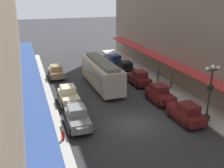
# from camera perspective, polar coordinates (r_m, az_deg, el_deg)

# --- Properties ---
(ground_plane) EXTENTS (200.00, 200.00, 0.00)m
(ground_plane) POSITION_cam_1_polar(r_m,az_deg,el_deg) (23.55, 4.77, -8.77)
(ground_plane) COLOR #2D2D30
(sidewalk_left) EXTENTS (3.00, 60.00, 0.15)m
(sidewalk_left) POSITION_cam_1_polar(r_m,az_deg,el_deg) (21.95, -13.89, -11.36)
(sidewalk_left) COLOR #B7B5AD
(sidewalk_left) RESTS_ON ground
(sidewalk_right) EXTENTS (3.00, 60.00, 0.15)m
(sidewalk_right) POSITION_cam_1_polar(r_m,az_deg,el_deg) (27.14, 19.55, -5.74)
(sidewalk_right) COLOR #B7B5AD
(sidewalk_right) RESTS_ON ground
(parked_car_0) EXTENTS (2.18, 4.28, 1.84)m
(parked_car_0) POSITION_cam_1_polar(r_m,az_deg,el_deg) (27.72, -9.42, -2.33)
(parked_car_0) COLOR beige
(parked_car_0) RESTS_ON ground
(parked_car_1) EXTENTS (2.23, 4.29, 1.84)m
(parked_car_1) POSITION_cam_1_polar(r_m,az_deg,el_deg) (24.39, 15.85, -5.97)
(parked_car_1) COLOR #591919
(parked_car_1) RESTS_ON ground
(parked_car_2) EXTENTS (2.18, 4.28, 1.84)m
(parked_car_2) POSITION_cam_1_polar(r_m,az_deg,el_deg) (36.23, -12.03, 2.72)
(parked_car_2) COLOR #997F5B
(parked_car_2) RESTS_ON ground
(parked_car_3) EXTENTS (2.22, 4.29, 1.84)m
(parked_car_3) POSITION_cam_1_polar(r_m,az_deg,el_deg) (22.86, -7.51, -7.12)
(parked_car_3) COLOR slate
(parked_car_3) RESTS_ON ground
(parked_car_4) EXTENTS (2.16, 4.27, 1.84)m
(parked_car_4) POSITION_cam_1_polar(r_m,az_deg,el_deg) (28.09, 10.38, -2.10)
(parked_car_4) COLOR #591919
(parked_car_4) RESTS_ON ground
(parked_car_5) EXTENTS (2.24, 4.30, 1.84)m
(parked_car_5) POSITION_cam_1_polar(r_m,az_deg,el_deg) (37.18, 2.93, 3.56)
(parked_car_5) COLOR black
(parked_car_5) RESTS_ON ground
(parked_car_6) EXTENTS (2.25, 4.30, 1.84)m
(parked_car_6) POSITION_cam_1_polar(r_m,az_deg,el_deg) (32.99, 5.86, 1.40)
(parked_car_6) COLOR #591919
(parked_car_6) RESTS_ON ground
(parked_car_7) EXTENTS (2.28, 4.31, 1.84)m
(parked_car_7) POSITION_cam_1_polar(r_m,az_deg,el_deg) (41.25, 0.54, 5.19)
(parked_car_7) COLOR #19234C
(parked_car_7) RESTS_ON ground
(streetcar) EXTENTS (2.70, 9.65, 3.46)m
(streetcar) POSITION_cam_1_polar(r_m,az_deg,el_deg) (31.57, -2.26, 2.49)
(streetcar) COLOR #ADA899
(streetcar) RESTS_ON ground
(lamp_post_with_clock) EXTENTS (1.42, 0.44, 5.16)m
(lamp_post_with_clock) POSITION_cam_1_polar(r_m,az_deg,el_deg) (24.29, 20.49, -1.37)
(lamp_post_with_clock) COLOR black
(lamp_post_with_clock) RESTS_ON sidewalk_right
(fire_hydrant) EXTENTS (0.24, 0.24, 0.82)m
(fire_hydrant) POSITION_cam_1_polar(r_m,az_deg,el_deg) (21.09, -10.62, -10.92)
(fire_hydrant) COLOR #B21E19
(fire_hydrant) RESTS_ON sidewalk_left
(pedestrian_0) EXTENTS (0.36, 0.28, 1.67)m
(pedestrian_0) POSITION_cam_1_polar(r_m,az_deg,el_deg) (32.03, 12.69, 0.59)
(pedestrian_0) COLOR #4C4238
(pedestrian_0) RESTS_ON sidewalk_right
(pedestrian_1) EXTENTS (0.36, 0.28, 1.67)m
(pedestrian_1) POSITION_cam_1_polar(r_m,az_deg,el_deg) (34.09, 9.99, 1.93)
(pedestrian_1) COLOR #4C4238
(pedestrian_1) RESTS_ON sidewalk_right
(pedestrian_2) EXTENTS (0.36, 0.24, 1.64)m
(pedestrian_2) POSITION_cam_1_polar(r_m,az_deg,el_deg) (18.42, -13.17, -14.45)
(pedestrian_2) COLOR #2D2D33
(pedestrian_2) RESTS_ON sidewalk_left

